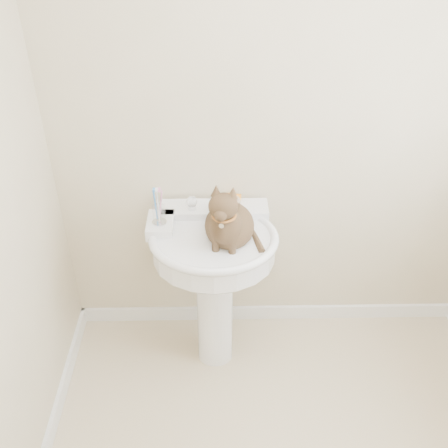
{
  "coord_description": "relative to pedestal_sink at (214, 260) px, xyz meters",
  "views": [
    {
      "loc": [
        -0.3,
        -1.17,
        2.26
      ],
      "look_at": [
        -0.27,
        0.79,
        0.9
      ],
      "focal_mm": 42.0,
      "sensor_mm": 36.0,
      "label": 1
    }
  ],
  "objects": [
    {
      "name": "toothbrush_cup",
      "position": [
        -0.25,
        0.06,
        0.23
      ],
      "size": [
        0.07,
        0.07,
        0.19
      ],
      "rotation": [
        0.0,
        0.0,
        -0.15
      ],
      "color": "silver",
      "rests_on": "pedestal_sink"
    },
    {
      "name": "baseboard_back",
      "position": [
        0.32,
        0.28,
        -0.63
      ],
      "size": [
        2.2,
        0.02,
        0.09
      ],
      "primitive_type": "cube",
      "color": "white",
      "rests_on": "floor"
    },
    {
      "name": "pedestal_sink",
      "position": [
        0.0,
        0.0,
        0.0
      ],
      "size": [
        0.62,
        0.61,
        0.86
      ],
      "color": "white",
      "rests_on": "floor"
    },
    {
      "name": "wall_back",
      "position": [
        0.32,
        0.29,
        0.58
      ],
      "size": [
        2.2,
        0.0,
        2.5
      ],
      "primitive_type": null,
      "color": "beige",
      "rests_on": "ground"
    },
    {
      "name": "cat",
      "position": [
        0.07,
        -0.04,
        0.24
      ],
      "size": [
        0.25,
        0.31,
        0.46
      ],
      "rotation": [
        0.0,
        0.0,
        -0.24
      ],
      "color": "brown",
      "rests_on": "pedestal_sink"
    },
    {
      "name": "faucet",
      "position": [
        0.0,
        0.15,
        0.23
      ],
      "size": [
        0.28,
        0.12,
        0.14
      ],
      "color": "silver",
      "rests_on": "pedestal_sink"
    },
    {
      "name": "soap_bar",
      "position": [
        0.09,
        0.24,
        0.2
      ],
      "size": [
        0.1,
        0.07,
        0.03
      ],
      "primitive_type": "cube",
      "rotation": [
        0.0,
        0.0,
        -0.2
      ],
      "color": "orange",
      "rests_on": "pedestal_sink"
    }
  ]
}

